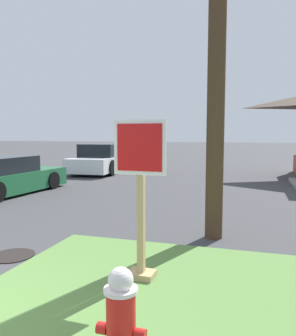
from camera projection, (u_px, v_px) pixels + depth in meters
grass_corner_patch at (159, 315)px, 3.73m from camera, size 4.63×4.59×0.08m
fire_hydrant at (121, 332)px, 2.56m from camera, size 0.38×0.34×0.94m
stop_sign at (141, 203)px, 4.52m from camera, size 0.71×0.29×2.09m
manhole_cover at (13, 256)px, 5.65m from camera, size 0.70×0.70×0.02m
parked_sedan_green at (6, 178)px, 11.47m from camera, size 2.01×4.47×1.25m
pickup_truck_white at (104, 160)px, 18.05m from camera, size 2.34×5.53×1.48m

